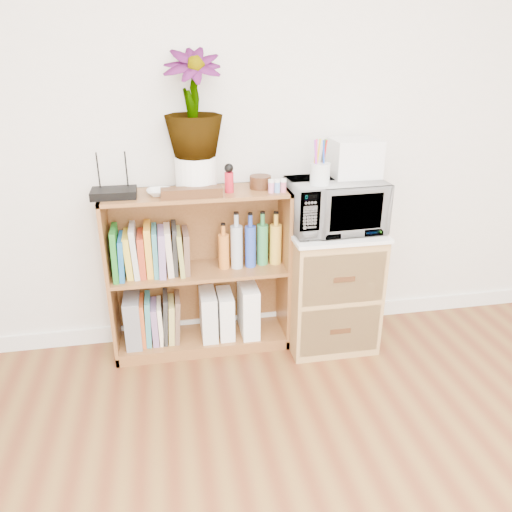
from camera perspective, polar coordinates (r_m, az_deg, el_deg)
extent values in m
cube|color=white|center=(3.20, -0.02, -7.35)|extent=(4.00, 0.02, 0.10)
cube|color=brown|center=(2.85, -6.45, -1.96)|extent=(1.00, 0.30, 0.95)
cube|color=#9E7542|center=(2.97, 8.37, -3.61)|extent=(0.50, 0.45, 0.70)
imported|color=silver|center=(2.77, 9.03, 5.75)|extent=(0.52, 0.36, 0.28)
cylinder|color=silver|center=(2.63, 7.33, 9.29)|extent=(0.10, 0.10, 0.11)
cube|color=silver|center=(2.82, 11.22, 10.95)|extent=(0.26, 0.21, 0.20)
cube|color=black|center=(2.66, -15.93, 6.93)|extent=(0.23, 0.15, 0.04)
imported|color=silver|center=(2.64, -10.99, 7.16)|extent=(0.13, 0.13, 0.03)
cylinder|color=white|center=(2.68, -6.86, 9.29)|extent=(0.22, 0.22, 0.18)
imported|color=#356829|center=(2.62, -7.24, 16.85)|extent=(0.29, 0.29, 0.53)
cube|color=#371F0F|center=(2.58, -7.36, 7.20)|extent=(0.31, 0.08, 0.05)
cylinder|color=#B51626|center=(2.64, -3.09, 8.41)|extent=(0.05, 0.05, 0.11)
cylinder|color=#341E0E|center=(2.73, 0.50, 8.45)|extent=(0.12, 0.12, 0.07)
cube|color=pink|center=(2.65, 2.44, 7.87)|extent=(0.11, 0.04, 0.06)
cube|color=slate|center=(2.97, -13.85, -7.04)|extent=(0.09, 0.23, 0.29)
cube|color=silver|center=(2.96, -5.47, -6.62)|extent=(0.09, 0.23, 0.28)
cube|color=white|center=(2.97, -3.53, -6.58)|extent=(0.09, 0.22, 0.27)
cube|color=white|center=(2.98, -0.88, -5.99)|extent=(0.10, 0.25, 0.31)
cube|color=#1E7122|center=(2.79, -15.75, 0.48)|extent=(0.03, 0.20, 0.28)
cube|color=#185895|center=(2.80, -15.05, 0.04)|extent=(0.04, 0.20, 0.23)
cube|color=gold|center=(2.79, -14.36, 0.14)|extent=(0.04, 0.20, 0.24)
cube|color=#BBBAB5|center=(2.78, -13.68, 0.60)|extent=(0.04, 0.20, 0.28)
cube|color=#AB361D|center=(2.79, -12.91, 0.21)|extent=(0.04, 0.20, 0.23)
cube|color=gold|center=(2.78, -12.15, 0.72)|extent=(0.04, 0.20, 0.28)
cube|color=teal|center=(2.78, -11.43, 0.59)|extent=(0.03, 0.20, 0.26)
cube|color=#85689D|center=(2.78, -10.71, 0.57)|extent=(0.04, 0.20, 0.25)
cube|color=beige|center=(2.78, -9.92, 0.66)|extent=(0.04, 0.20, 0.26)
cube|color=#262626|center=(2.78, -9.27, 0.80)|extent=(0.03, 0.20, 0.27)
cube|color=#9B9A47|center=(2.78, -8.66, 0.60)|extent=(0.03, 0.20, 0.24)
cube|color=brown|center=(2.79, -8.00, 0.59)|extent=(0.04, 0.20, 0.23)
cylinder|color=orange|center=(2.80, -3.73, 1.10)|extent=(0.06, 0.06, 0.26)
cylinder|color=#AFBBC6|center=(2.79, -2.27, 1.79)|extent=(0.07, 0.07, 0.32)
cylinder|color=blue|center=(2.81, -0.68, 1.81)|extent=(0.06, 0.06, 0.31)
cylinder|color=#34904C|center=(2.82, 0.79, 1.87)|extent=(0.06, 0.06, 0.30)
cylinder|color=gold|center=(2.84, 2.29, 1.93)|extent=(0.07, 0.07, 0.30)
cylinder|color=#ADBDC1|center=(2.85, 3.88, 2.19)|extent=(0.07, 0.07, 0.32)
cube|color=#C75423|center=(2.97, -12.78, -7.20)|extent=(0.03, 0.19, 0.27)
cube|color=teal|center=(2.97, -12.20, -7.05)|extent=(0.04, 0.19, 0.28)
cube|color=slate|center=(2.98, -11.48, -7.38)|extent=(0.03, 0.19, 0.23)
cube|color=#FFEBC6|center=(2.97, -10.85, -7.31)|extent=(0.03, 0.19, 0.24)
cube|color=#282828|center=(2.96, -10.33, -6.86)|extent=(0.04, 0.19, 0.29)
cube|color=tan|center=(2.97, -9.66, -7.16)|extent=(0.05, 0.19, 0.25)
cube|color=brown|center=(2.96, -9.01, -6.91)|extent=(0.05, 0.19, 0.27)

